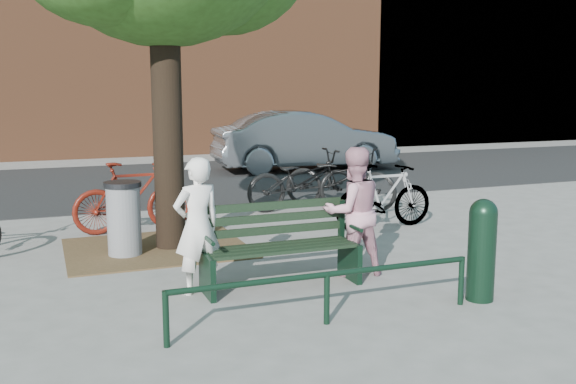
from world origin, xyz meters
name	(u,v)px	position (x,y,z in m)	size (l,w,h in m)	color
ground	(281,287)	(0.00, 0.00, 0.00)	(90.00, 90.00, 0.00)	gray
dirt_pit	(157,248)	(-1.00, 2.20, 0.01)	(2.40, 2.00, 0.02)	brown
road	(153,182)	(0.00, 8.50, 0.01)	(40.00, 7.00, 0.01)	black
park_bench	(279,243)	(0.00, 0.08, 0.48)	(1.74, 0.54, 0.97)	black
guard_railing	(327,282)	(0.00, -1.20, 0.40)	(3.06, 0.06, 0.51)	black
person_left	(197,226)	(-0.90, 0.15, 0.74)	(0.54, 0.35, 1.47)	silver
person_right	(353,212)	(0.95, 0.15, 0.76)	(0.74, 0.57, 1.51)	#C28596
bollard	(482,246)	(1.78, -1.15, 0.57)	(0.29, 0.29, 1.07)	black
litter_bin	(124,218)	(-1.44, 2.00, 0.50)	(0.48, 0.48, 0.98)	gray
bicycle_b	(133,197)	(-1.13, 3.36, 0.54)	(0.51, 1.80, 1.08)	#51130B
bicycle_c	(302,180)	(1.93, 4.08, 0.54)	(0.72, 2.07, 1.09)	black
bicycle_d	(384,196)	(2.54, 2.20, 0.51)	(0.48, 1.70, 1.02)	gray
bicycle_e	(340,179)	(2.61, 3.92, 0.55)	(0.73, 2.10, 1.11)	black
parked_car	(305,141)	(4.09, 9.12, 0.78)	(1.66, 4.76, 1.57)	slate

